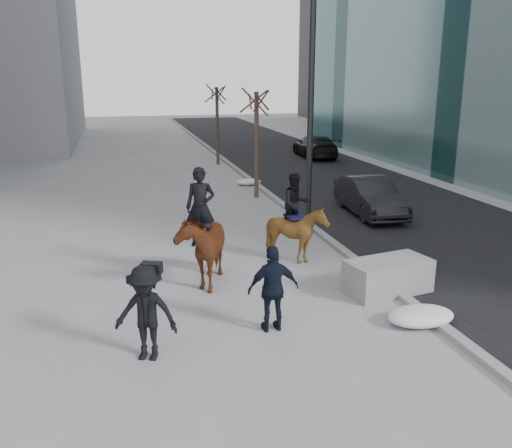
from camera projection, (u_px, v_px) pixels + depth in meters
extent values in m
plane|color=gray|center=(269.00, 302.00, 12.15)|extent=(120.00, 120.00, 0.00)
cube|color=black|center=(364.00, 194.00, 23.15)|extent=(8.00, 90.00, 0.01)
cube|color=gray|center=(274.00, 198.00, 22.19)|extent=(0.25, 90.00, 0.12)
cube|color=gray|center=(388.00, 276.00, 12.62)|extent=(2.12, 1.34, 0.79)
imported|color=black|center=(370.00, 196.00, 19.63)|extent=(1.71, 4.21, 1.36)
imported|color=black|center=(315.00, 146.00, 33.55)|extent=(2.26, 4.87, 1.38)
imported|color=#451C0D|center=(202.00, 246.00, 13.10)|extent=(1.60, 2.38, 1.85)
imported|color=black|center=(200.00, 207.00, 12.99)|extent=(0.81, 0.65, 1.93)
cube|color=black|center=(201.00, 223.00, 13.10)|extent=(0.63, 0.68, 0.06)
imported|color=#48280E|center=(297.00, 234.00, 14.58)|extent=(1.43, 1.57, 1.58)
imported|color=black|center=(296.00, 204.00, 14.51)|extent=(0.87, 0.71, 1.65)
cube|color=#0F0F38|center=(295.00, 216.00, 14.60)|extent=(0.54, 0.61, 0.06)
imported|color=black|center=(273.00, 289.00, 10.60)|extent=(1.03, 0.44, 1.75)
cylinder|color=#D74A0C|center=(264.00, 267.00, 11.03)|extent=(0.04, 0.18, 0.07)
imported|color=black|center=(146.00, 313.00, 9.51)|extent=(1.30, 1.03, 1.75)
cube|color=black|center=(151.00, 268.00, 9.58)|extent=(0.42, 0.34, 0.20)
cylinder|color=black|center=(311.00, 90.00, 16.05)|extent=(0.18, 0.18, 9.00)
ellipsoid|color=silver|center=(249.00, 182.00, 25.11)|extent=(1.15, 0.73, 0.29)
ellipsoid|color=silver|center=(421.00, 316.00, 11.02)|extent=(1.41, 0.90, 0.36)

